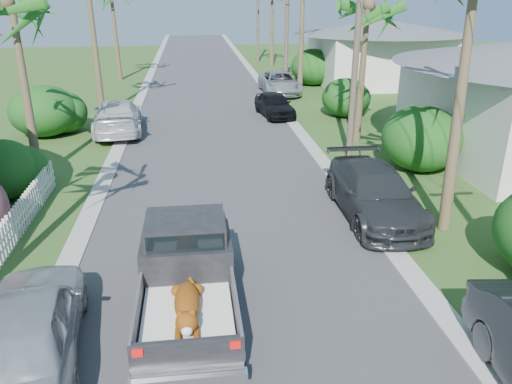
{
  "coord_description": "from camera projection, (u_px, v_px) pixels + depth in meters",
  "views": [
    {
      "loc": [
        -0.9,
        -6.67,
        6.58
      ],
      "look_at": [
        0.71,
        5.99,
        1.4
      ],
      "focal_mm": 35.0,
      "sensor_mm": 36.0,
      "label": 1
    }
  ],
  "objects": [
    {
      "name": "road",
      "position": [
        207.0,
        101.0,
        31.68
      ],
      "size": [
        8.0,
        100.0,
        0.02
      ],
      "primitive_type": "cube",
      "color": "#38383A",
      "rests_on": "ground"
    },
    {
      "name": "curb_left",
      "position": [
        138.0,
        103.0,
        31.17
      ],
      "size": [
        0.6,
        100.0,
        0.06
      ],
      "primitive_type": "cube",
      "color": "#A5A39E",
      "rests_on": "ground"
    },
    {
      "name": "curb_right",
      "position": [
        274.0,
        99.0,
        32.18
      ],
      "size": [
        0.6,
        100.0,
        0.06
      ],
      "primitive_type": "cube",
      "color": "#A5A39E",
      "rests_on": "ground"
    },
    {
      "name": "pickup_truck",
      "position": [
        187.0,
        267.0,
        10.8
      ],
      "size": [
        1.98,
        5.12,
        2.06
      ],
      "color": "black",
      "rests_on": "ground"
    },
    {
      "name": "parked_car_rm",
      "position": [
        374.0,
        193.0,
        15.39
      ],
      "size": [
        2.2,
        5.28,
        1.52
      ],
      "primitive_type": "imported",
      "rotation": [
        0.0,
        0.0,
        -0.01
      ],
      "color": "#2A2D2F",
      "rests_on": "ground"
    },
    {
      "name": "parked_car_rf",
      "position": [
        275.0,
        105.0,
        27.71
      ],
      "size": [
        2.08,
        4.05,
        1.32
      ],
      "primitive_type": "imported",
      "rotation": [
        0.0,
        0.0,
        0.14
      ],
      "color": "black",
      "rests_on": "ground"
    },
    {
      "name": "parked_car_rd",
      "position": [
        280.0,
        83.0,
        33.8
      ],
      "size": [
        2.4,
        5.2,
        1.45
      ],
      "primitive_type": "imported",
      "rotation": [
        0.0,
        0.0,
        0.0
      ],
      "color": "#B6B7BD",
      "rests_on": "ground"
    },
    {
      "name": "parked_car_ln",
      "position": [
        28.0,
        327.0,
        9.23
      ],
      "size": [
        2.44,
        4.86,
        1.59
      ],
      "primitive_type": "imported",
      "rotation": [
        0.0,
        0.0,
        3.27
      ],
      "color": "#BABDC1",
      "rests_on": "ground"
    },
    {
      "name": "parked_car_lf",
      "position": [
        118.0,
        116.0,
        24.5
      ],
      "size": [
        2.71,
        5.72,
        1.61
      ],
      "primitive_type": "imported",
      "rotation": [
        0.0,
        0.0,
        3.23
      ],
      "color": "silver",
      "rests_on": "ground"
    },
    {
      "name": "palm_l_b",
      "position": [
        10.0,
        4.0,
        16.63
      ],
      "size": [
        4.4,
        4.4,
        7.4
      ],
      "color": "brown",
      "rests_on": "ground"
    },
    {
      "name": "palm_r_b",
      "position": [
        367.0,
        6.0,
        21.03
      ],
      "size": [
        4.4,
        4.4,
        7.2
      ],
      "color": "brown",
      "rests_on": "ground"
    },
    {
      "name": "shrub_l_c",
      "position": [
        0.0,
        170.0,
        16.66
      ],
      "size": [
        2.4,
        2.64,
        2.0
      ],
      "primitive_type": "ellipsoid",
      "color": "#134215",
      "rests_on": "ground"
    },
    {
      "name": "shrub_l_d",
      "position": [
        44.0,
        111.0,
        23.86
      ],
      "size": [
        3.2,
        3.52,
        2.4
      ],
      "primitive_type": "ellipsoid",
      "color": "#134215",
      "rests_on": "ground"
    },
    {
      "name": "shrub_r_b",
      "position": [
        421.0,
        139.0,
        19.26
      ],
      "size": [
        3.0,
        3.3,
        2.5
      ],
      "primitive_type": "ellipsoid",
      "color": "#134215",
      "rests_on": "ground"
    },
    {
      "name": "shrub_r_c",
      "position": [
        346.0,
        98.0,
        27.57
      ],
      "size": [
        2.6,
        2.86,
        2.1
      ],
      "primitive_type": "ellipsoid",
      "color": "#134215",
      "rests_on": "ground"
    },
    {
      "name": "shrub_r_d",
      "position": [
        313.0,
        67.0,
        36.73
      ],
      "size": [
        3.2,
        3.52,
        2.6
      ],
      "primitive_type": "ellipsoid",
      "color": "#134215",
      "rests_on": "ground"
    },
    {
      "name": "picket_fence",
      "position": [
        1.0,
        244.0,
        12.87
      ],
      "size": [
        0.1,
        11.0,
        1.0
      ],
      "primitive_type": "cube",
      "color": "white",
      "rests_on": "ground"
    },
    {
      "name": "house_right_far",
      "position": [
        379.0,
        55.0,
        37.01
      ],
      "size": [
        9.0,
        8.0,
        4.6
      ],
      "color": "silver",
      "rests_on": "ground"
    },
    {
      "name": "utility_pole_b",
      "position": [
        357.0,
        44.0,
        19.58
      ],
      "size": [
        1.6,
        0.26,
        9.0
      ],
      "color": "brown",
      "rests_on": "ground"
    },
    {
      "name": "utility_pole_c",
      "position": [
        287.0,
        22.0,
        33.37
      ],
      "size": [
        1.6,
        0.26,
        9.0
      ],
      "color": "brown",
      "rests_on": "ground"
    },
    {
      "name": "utility_pole_d",
      "position": [
        258.0,
        12.0,
        47.15
      ],
      "size": [
        1.6,
        0.26,
        9.0
      ],
      "color": "brown",
      "rests_on": "ground"
    }
  ]
}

